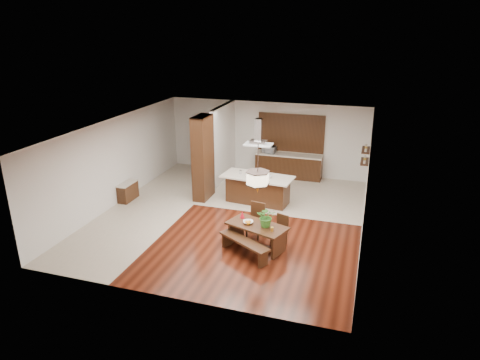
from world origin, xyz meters
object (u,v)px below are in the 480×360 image
(hallway_console, at_px, (128,192))
(kitchen_island, at_px, (258,189))
(dining_table, at_px, (257,231))
(range_hood, at_px, (259,132))
(dining_bench, at_px, (244,248))
(dining_chair_right, at_px, (279,231))
(microwave, at_px, (269,149))
(pendant_lantern, at_px, (258,169))
(island_cup, at_px, (270,177))
(dining_chair_left, at_px, (255,221))
(fruit_bowl, at_px, (248,222))
(foliage_plant, at_px, (267,217))

(hallway_console, bearing_deg, kitchen_island, 14.52)
(dining_table, height_order, range_hood, range_hood)
(dining_bench, xyz_separation_m, dining_chair_right, (0.73, 0.87, 0.20))
(microwave, bearing_deg, pendant_lantern, -67.09)
(pendant_lantern, height_order, island_cup, pendant_lantern)
(hallway_console, xyz_separation_m, pendant_lantern, (5.12, -1.90, 1.93))
(dining_chair_left, distance_m, fruit_bowl, 0.61)
(hallway_console, xyz_separation_m, fruit_bowl, (4.86, -1.88, 0.39))
(foliage_plant, bearing_deg, dining_table, 178.20)
(dining_chair_left, distance_m, kitchen_island, 2.50)
(island_cup, bearing_deg, kitchen_island, 166.20)
(foliage_plant, distance_m, kitchen_island, 3.24)
(dining_chair_right, xyz_separation_m, microwave, (-1.65, 5.54, 0.67))
(dining_table, distance_m, fruit_bowl, 0.33)
(dining_chair_left, xyz_separation_m, foliage_plant, (0.48, -0.60, 0.46))
(kitchen_island, bearing_deg, dining_chair_right, -57.46)
(dining_chair_left, xyz_separation_m, kitchen_island, (-0.58, 2.43, 0.01))
(fruit_bowl, relative_size, microwave, 0.55)
(dining_chair_left, bearing_deg, dining_chair_right, -11.28)
(foliage_plant, bearing_deg, microwave, 103.17)
(kitchen_island, distance_m, island_cup, 0.68)
(dining_table, relative_size, fruit_bowl, 6.46)
(range_hood, bearing_deg, foliage_plant, -70.80)
(dining_bench, relative_size, kitchen_island, 0.66)
(kitchen_island, height_order, island_cup, island_cup)
(range_hood, bearing_deg, microwave, 96.38)
(foliage_plant, relative_size, kitchen_island, 0.23)
(pendant_lantern, bearing_deg, range_hood, 104.73)
(dining_table, bearing_deg, dining_bench, -109.42)
(dining_bench, bearing_deg, range_hood, 99.58)
(dining_chair_right, relative_size, range_hood, 0.94)
(microwave, bearing_deg, dining_table, -67.09)
(fruit_bowl, bearing_deg, pendant_lantern, -5.99)
(pendant_lantern, bearing_deg, dining_table, -90.00)
(foliage_plant, bearing_deg, dining_chair_left, 128.30)
(hallway_console, distance_m, dining_bench, 5.50)
(pendant_lantern, bearing_deg, dining_chair_right, 31.29)
(range_hood, bearing_deg, island_cup, -14.31)
(pendant_lantern, bearing_deg, hallway_console, 159.61)
(dining_chair_left, relative_size, foliage_plant, 1.76)
(kitchen_island, xyz_separation_m, microwave, (-0.32, 2.85, 0.59))
(hallway_console, height_order, dining_chair_left, dining_chair_left)
(dining_bench, bearing_deg, foliage_plant, 49.83)
(kitchen_island, bearing_deg, dining_chair_left, -70.40)
(dining_chair_left, height_order, microwave, microwave)
(dining_table, height_order, island_cup, island_cup)
(dining_table, distance_m, foliage_plant, 0.53)
(dining_chair_left, distance_m, pendant_lantern, 1.86)
(microwave, bearing_deg, foliage_plant, -64.66)
(dining_table, height_order, dining_chair_left, dining_chair_left)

